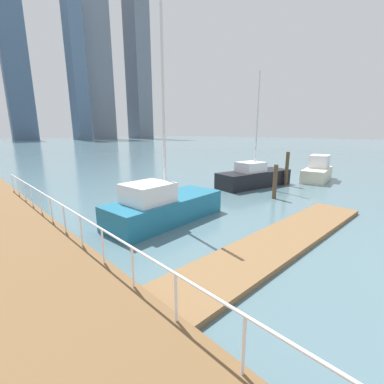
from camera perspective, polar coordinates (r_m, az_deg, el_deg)
name	(u,v)px	position (r m, az deg, el deg)	size (l,w,h in m)	color
ground_plane	(87,199)	(17.48, -22.15, -1.36)	(300.00, 300.00, 0.00)	slate
floating_dock	(280,241)	(10.46, 18.82, -10.14)	(12.29, 2.00, 0.18)	olive
boardwalk_railing	(116,245)	(7.15, -16.41, -11.11)	(0.06, 27.45, 1.08)	white
dock_piling_1	(287,169)	(21.18, 20.12, 4.81)	(0.27, 0.27, 2.59)	brown
dock_piling_2	(275,182)	(16.79, 17.79, 2.16)	(0.26, 0.26, 2.13)	brown
dock_piling_4	(136,214)	(10.91, -12.19, -4.80)	(0.30, 0.30, 1.59)	brown
moored_boat_0	(318,171)	(24.53, 25.90, 4.17)	(4.87, 2.63, 2.12)	beige
moored_boat_1	(254,177)	(20.27, 13.39, 3.27)	(6.40, 2.99, 8.22)	black
moored_boat_3	(163,206)	(12.06, -6.38, -3.06)	(5.99, 2.69, 9.11)	#1E6B8C
skyline_tower_4	(17,73)	(150.01, -34.13, 20.82)	(10.37, 6.82, 58.63)	slate
skyline_tower_5	(77,69)	(141.39, -24.04, 23.41)	(6.36, 7.24, 63.09)	slate
skyline_tower_6	(97,63)	(154.90, -20.12, 25.07)	(12.69, 8.59, 75.43)	slate
skyline_tower_7	(138,65)	(158.26, -11.83, 25.74)	(8.90, 12.42, 77.83)	slate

